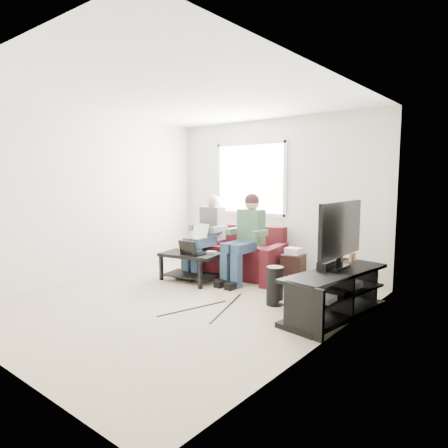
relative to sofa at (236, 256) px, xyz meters
The scene contains 25 objects.
floor 1.72m from the sofa, 77.51° to the right, with size 4.50×4.50×0.00m, color beige.
ceiling 2.85m from the sofa, 77.51° to the right, with size 4.50×4.50×0.00m, color white.
wall_back 1.22m from the sofa, 58.47° to the left, with size 4.50×4.50×0.00m, color silver.
wall_left 2.53m from the sofa, 134.67° to the right, with size 4.50×4.50×0.00m, color silver.
wall_right 3.05m from the sofa, 34.94° to the right, with size 4.50×4.50×0.00m, color silver.
window 1.42m from the sofa, 103.01° to the left, with size 1.48×0.04×1.28m.
sofa is the anchor object (origin of this frame).
person_left 0.65m from the sofa, 143.78° to the right, with size 0.40×0.70×1.33m.
person_right 0.68m from the sofa, 34.33° to the right, with size 0.40×0.71×1.38m.
laptop_silver 0.77m from the sofa, 127.20° to the right, with size 0.32×0.22×0.24m, color silver, non-canonical shape.
coffee_table 0.85m from the sofa, 109.39° to the right, with size 0.99×0.72×0.45m.
laptop_black 0.93m from the sofa, 100.38° to the right, with size 0.34×0.24×0.24m, color black, non-canonical shape.
controller_a 0.90m from the sofa, 129.60° to the right, with size 0.14×0.09×0.04m, color silver.
controller_b 0.74m from the sofa, 121.64° to the right, with size 0.14×0.09×0.04m, color black.
controller_c 0.67m from the sofa, 88.30° to the right, with size 0.14×0.09×0.04m, color gray.
tv_stand 2.31m from the sofa, 22.28° to the right, with size 0.70×1.68×0.54m.
tv 2.37m from the sofa, 19.97° to the right, with size 0.12×1.10×0.81m.
soundbar 2.18m from the sofa, 21.04° to the right, with size 0.12×0.50×0.10m, color black.
drink_cup 2.12m from the sofa, ahead, with size 0.08×0.08×0.12m, color #A26645.
console_white 2.49m from the sofa, 30.84° to the right, with size 0.30×0.22×0.06m, color silver.
console_grey 2.21m from the sofa, 15.08° to the right, with size 0.34×0.26×0.08m, color gray.
console_black 2.33m from the sofa, 23.42° to the right, with size 0.38×0.30×0.07m, color black.
subwoofer 1.68m from the sofa, 35.45° to the right, with size 0.22×0.22×0.50m, color black.
keyboard_floor 2.19m from the sofa, 32.94° to the right, with size 0.13×0.40×0.02m, color black.
end_table 1.07m from the sofa, ahead, with size 0.31×0.31×0.57m.
Camera 1 is at (3.63, -3.59, 1.64)m, focal length 32.00 mm.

